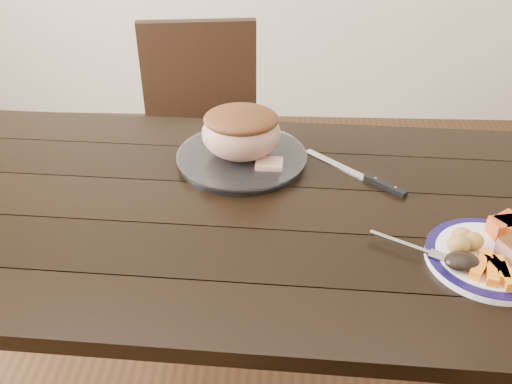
{
  "coord_description": "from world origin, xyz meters",
  "views": [
    {
      "loc": [
        0.12,
        -1.12,
        1.54
      ],
      "look_at": [
        0.08,
        -0.02,
        0.8
      ],
      "focal_mm": 40.0,
      "sensor_mm": 36.0,
      "label": 1
    }
  ],
  "objects_px": {
    "serving_platter": "(242,159)",
    "fork": "(416,248)",
    "chair_far": "(202,139)",
    "carving_knife": "(372,180)",
    "dining_table": "(224,234)",
    "dinner_plate": "(489,259)",
    "roast_joint": "(241,134)"
  },
  "relations": [
    {
      "from": "serving_platter",
      "to": "roast_joint",
      "type": "height_order",
      "value": "roast_joint"
    },
    {
      "from": "dinner_plate",
      "to": "dining_table",
      "type": "bearing_deg",
      "value": 161.86
    },
    {
      "from": "dining_table",
      "to": "dinner_plate",
      "type": "xyz_separation_m",
      "value": [
        0.58,
        -0.19,
        0.1
      ]
    },
    {
      "from": "fork",
      "to": "roast_joint",
      "type": "height_order",
      "value": "roast_joint"
    },
    {
      "from": "dining_table",
      "to": "dinner_plate",
      "type": "relative_size",
      "value": 6.26
    },
    {
      "from": "fork",
      "to": "dinner_plate",
      "type": "bearing_deg",
      "value": 24.74
    },
    {
      "from": "dining_table",
      "to": "dinner_plate",
      "type": "height_order",
      "value": "dinner_plate"
    },
    {
      "from": "roast_joint",
      "to": "carving_knife",
      "type": "relative_size",
      "value": 0.84
    },
    {
      "from": "dining_table",
      "to": "serving_platter",
      "type": "relative_size",
      "value": 4.83
    },
    {
      "from": "dinner_plate",
      "to": "serving_platter",
      "type": "distance_m",
      "value": 0.67
    },
    {
      "from": "serving_platter",
      "to": "fork",
      "type": "bearing_deg",
      "value": -43.84
    },
    {
      "from": "fork",
      "to": "carving_knife",
      "type": "bearing_deg",
      "value": 130.65
    },
    {
      "from": "dining_table",
      "to": "fork",
      "type": "bearing_deg",
      "value": -22.3
    },
    {
      "from": "dining_table",
      "to": "carving_knife",
      "type": "relative_size",
      "value": 6.66
    },
    {
      "from": "chair_far",
      "to": "fork",
      "type": "distance_m",
      "value": 1.11
    },
    {
      "from": "serving_platter",
      "to": "roast_joint",
      "type": "distance_m",
      "value": 0.08
    },
    {
      "from": "fork",
      "to": "carving_knife",
      "type": "distance_m",
      "value": 0.29
    },
    {
      "from": "dining_table",
      "to": "serving_platter",
      "type": "height_order",
      "value": "serving_platter"
    },
    {
      "from": "serving_platter",
      "to": "chair_far",
      "type": "bearing_deg",
      "value": 108.97
    },
    {
      "from": "roast_joint",
      "to": "dining_table",
      "type": "bearing_deg",
      "value": -99.16
    },
    {
      "from": "chair_far",
      "to": "carving_knife",
      "type": "relative_size",
      "value": 3.77
    },
    {
      "from": "chair_far",
      "to": "carving_knife",
      "type": "bearing_deg",
      "value": 123.58
    },
    {
      "from": "serving_platter",
      "to": "carving_knife",
      "type": "xyz_separation_m",
      "value": [
        0.34,
        -0.09,
        -0.0
      ]
    },
    {
      "from": "dining_table",
      "to": "carving_knife",
      "type": "bearing_deg",
      "value": 17.05
    },
    {
      "from": "serving_platter",
      "to": "carving_knife",
      "type": "bearing_deg",
      "value": -14.59
    },
    {
      "from": "dining_table",
      "to": "dinner_plate",
      "type": "bearing_deg",
      "value": -18.14
    },
    {
      "from": "dining_table",
      "to": "roast_joint",
      "type": "height_order",
      "value": "roast_joint"
    },
    {
      "from": "chair_far",
      "to": "carving_knife",
      "type": "distance_m",
      "value": 0.85
    },
    {
      "from": "carving_knife",
      "to": "serving_platter",
      "type": "bearing_deg",
      "value": -151.17
    },
    {
      "from": "serving_platter",
      "to": "carving_knife",
      "type": "distance_m",
      "value": 0.35
    },
    {
      "from": "dining_table",
      "to": "chair_far",
      "type": "xyz_separation_m",
      "value": [
        -0.15,
        0.74,
        -0.13
      ]
    },
    {
      "from": "dining_table",
      "to": "fork",
      "type": "xyz_separation_m",
      "value": [
        0.42,
        -0.17,
        0.11
      ]
    }
  ]
}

